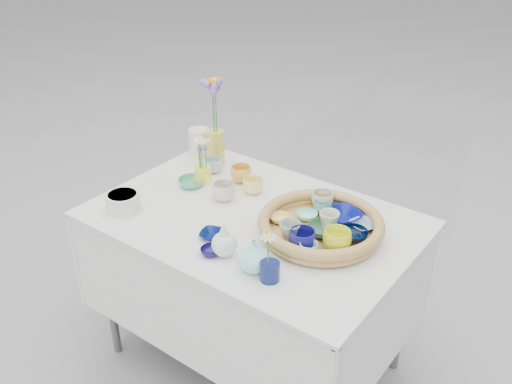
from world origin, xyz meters
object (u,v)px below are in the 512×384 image
Objects in this scene: bud_vase_seafoam at (254,255)px; tall_vase_yellow at (215,147)px; wicker_tray at (321,226)px; display_table at (253,358)px.

bud_vase_seafoam is 0.72× the size of tall_vase_yellow.
bud_vase_seafoam is at bearing -102.42° from wicker_tray.
bud_vase_seafoam is 0.85m from tall_vase_yellow.
bud_vase_seafoam is (0.21, -0.27, 0.82)m from display_table.
wicker_tray is 4.03× the size of bud_vase_seafoam.
tall_vase_yellow is at bearing 139.16° from bud_vase_seafoam.
bud_vase_seafoam is at bearing -40.84° from tall_vase_yellow.
wicker_tray is 0.33m from bud_vase_seafoam.
display_table is 0.99m from tall_vase_yellow.
tall_vase_yellow is (-0.71, 0.23, 0.04)m from wicker_tray.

